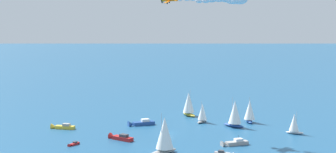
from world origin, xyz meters
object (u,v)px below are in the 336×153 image
at_px(sailboat_offshore, 294,124).
at_px(marker_buoy, 238,139).
at_px(motorboat_inshore, 140,123).
at_px(motorboat_trailing, 120,137).
at_px(sailboat_far_port, 189,104).
at_px(sailboat_outer_ring_c, 250,111).
at_px(biplane_wingman, 169,0).
at_px(sailboat_outer_ring_b, 202,113).
at_px(sailboat_outer_ring_d, 235,114).
at_px(motorboat_ahead, 233,143).
at_px(motorboat_near_centre, 73,144).
at_px(motorboat_far_stbd, 62,127).
at_px(sailboat_outer_ring_a, 165,135).

xyz_separation_m(sailboat_offshore, marker_buoy, (-23.65, -7.21, -3.52)).
relative_size(motorboat_inshore, motorboat_trailing, 1.25).
bearing_deg(sailboat_far_port, sailboat_offshore, -49.88).
distance_m(sailboat_outer_ring_c, biplane_wingman, 57.76).
relative_size(sailboat_outer_ring_b, biplane_wingman, 1.30).
bearing_deg(sailboat_outer_ring_c, sailboat_outer_ring_d, -137.94).
bearing_deg(sailboat_outer_ring_c, motorboat_trailing, -158.07).
xyz_separation_m(sailboat_far_port, sailboat_outer_ring_d, (14.14, -25.55, 0.02)).
xyz_separation_m(sailboat_outer_ring_c, sailboat_outer_ring_d, (-8.64, -7.79, 0.66)).
bearing_deg(biplane_wingman, sailboat_offshore, -18.85).
xyz_separation_m(motorboat_inshore, marker_buoy, (32.83, -29.75, -0.47)).
xyz_separation_m(sailboat_far_port, motorboat_ahead, (6.08, -52.83, -4.78)).
height_order(motorboat_near_centre, motorboat_far_stbd, motorboat_far_stbd).
bearing_deg(sailboat_far_port, biplane_wingman, -116.89).
xyz_separation_m(sailboat_outer_ring_d, marker_buoy, (-4.51, -21.16, -5.17)).
relative_size(motorboat_ahead, sailboat_outer_ring_b, 1.10).
relative_size(sailboat_outer_ring_a, sailboat_outer_ring_b, 1.47).
distance_m(motorboat_trailing, marker_buoy, 42.37).
xyz_separation_m(sailboat_offshore, motorboat_ahead, (-27.20, -13.33, -3.15)).
bearing_deg(motorboat_far_stbd, sailboat_outer_ring_b, 4.20).
bearing_deg(sailboat_outer_ring_b, sailboat_far_port, 101.76).
distance_m(sailboat_outer_ring_a, sailboat_outer_ring_d, 47.57).
distance_m(motorboat_near_centre, motorboat_trailing, 17.00).
bearing_deg(motorboat_far_stbd, marker_buoy, -23.20).
bearing_deg(motorboat_far_stbd, sailboat_offshore, -12.99).
bearing_deg(marker_buoy, sailboat_outer_ring_d, 77.98).
height_order(motorboat_inshore, sailboat_offshore, sailboat_offshore).
distance_m(sailboat_far_port, motorboat_ahead, 53.39).
bearing_deg(sailboat_offshore, motorboat_near_centre, -175.63).
relative_size(motorboat_near_centre, sailboat_outer_ring_a, 0.36).
xyz_separation_m(motorboat_far_stbd, sailboat_outer_ring_c, (77.14, 1.53, 4.15)).
distance_m(sailboat_far_port, motorboat_far_stbd, 57.88).
bearing_deg(sailboat_outer_ring_a, motorboat_far_stbd, 131.26).
distance_m(sailboat_outer_ring_b, sailboat_outer_ring_c, 19.84).
bearing_deg(sailboat_outer_ring_a, motorboat_near_centre, 154.05).
xyz_separation_m(sailboat_outer_ring_d, biplane_wingman, (-26.30, 1.56, 44.91)).
height_order(sailboat_outer_ring_a, sailboat_outer_ring_d, sailboat_outer_ring_a).
bearing_deg(motorboat_inshore, motorboat_ahead, -50.78).
height_order(motorboat_trailing, sailboat_outer_ring_b, sailboat_outer_ring_b).
distance_m(motorboat_trailing, biplane_wingman, 55.89).
bearing_deg(sailboat_outer_ring_a, sailboat_outer_ring_d, 46.63).
height_order(motorboat_far_stbd, sailboat_outer_ring_b, sailboat_outer_ring_b).
bearing_deg(motorboat_inshore, sailboat_offshore, -21.75).
bearing_deg(marker_buoy, sailboat_outer_ring_c, 65.59).
bearing_deg(sailboat_outer_ring_c, motorboat_inshore, 179.01).
relative_size(sailboat_outer_ring_b, marker_buoy, 4.33).
height_order(motorboat_far_stbd, motorboat_trailing, motorboat_trailing).
distance_m(sailboat_far_port, marker_buoy, 47.97).
height_order(motorboat_trailing, marker_buoy, motorboat_trailing).
bearing_deg(marker_buoy, motorboat_far_stbd, 156.80).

